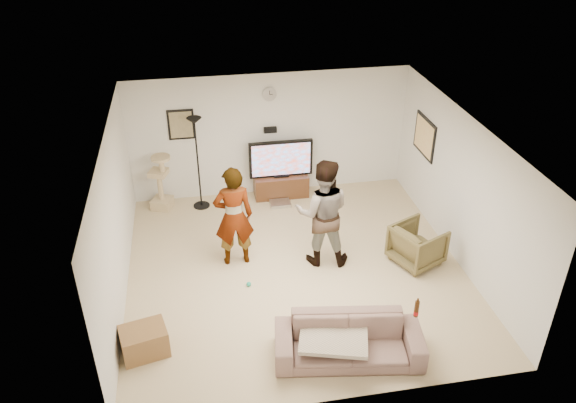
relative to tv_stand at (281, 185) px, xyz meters
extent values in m
cube|color=tan|center=(-0.18, -2.50, -0.24)|extent=(5.50, 5.50, 0.02)
cube|color=white|center=(-0.18, -2.50, 2.28)|extent=(5.50, 5.50, 0.02)
cube|color=white|center=(-0.18, 0.25, 1.02)|extent=(5.50, 0.04, 2.50)
cube|color=white|center=(-0.18, -5.25, 1.02)|extent=(5.50, 0.04, 2.50)
cube|color=white|center=(-2.93, -2.50, 1.02)|extent=(0.04, 5.50, 2.50)
cube|color=white|center=(2.57, -2.50, 1.02)|extent=(0.04, 5.50, 2.50)
cylinder|color=silver|center=(-0.18, 0.22, 1.87)|extent=(0.26, 0.04, 0.26)
cube|color=black|center=(-0.18, 0.19, 1.15)|extent=(0.25, 0.10, 0.10)
cube|color=#7D7252|center=(-1.88, 0.23, 1.37)|extent=(0.42, 0.03, 0.52)
cube|color=#F3BB79|center=(2.55, -0.90, 1.27)|extent=(0.03, 0.78, 0.62)
cube|color=#402413|center=(0.00, 0.00, 0.00)|extent=(1.08, 0.45, 0.45)
cube|color=#BABABC|center=(-0.09, -0.40, -0.19)|extent=(0.40, 0.30, 0.07)
cube|color=black|center=(0.00, 0.00, 0.60)|extent=(1.27, 0.08, 0.75)
cube|color=#4993DE|center=(0.00, -0.04, 0.60)|extent=(1.17, 0.01, 0.66)
cylinder|color=black|center=(-1.63, -0.15, 0.71)|extent=(0.32, 0.32, 1.87)
cube|color=tan|center=(-2.39, -0.08, 0.34)|extent=(0.47, 0.47, 1.14)
imported|color=#BCBCBC|center=(-1.14, -2.10, 0.67)|extent=(0.67, 0.45, 1.78)
imported|color=#325794|center=(0.30, -2.32, 0.72)|extent=(1.04, 0.89, 1.88)
imported|color=#775A52|center=(0.15, -4.56, 0.06)|extent=(2.09, 1.07, 0.58)
cube|color=#BDAB94|center=(-0.06, -4.56, 0.17)|extent=(1.06, 0.92, 0.06)
cylinder|color=#3C200C|center=(1.07, -4.56, 0.48)|extent=(0.06, 0.06, 0.25)
imported|color=brown|center=(1.87, -2.66, 0.12)|extent=(1.00, 0.99, 0.69)
cube|color=brown|center=(-2.58, -3.99, -0.02)|extent=(0.70, 0.59, 0.41)
sphere|color=#1A9778|center=(-1.00, -2.81, -0.19)|extent=(0.08, 0.08, 0.08)
camera|label=1|loc=(-1.65, -9.94, 5.54)|focal=35.27mm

